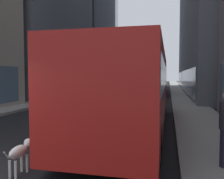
# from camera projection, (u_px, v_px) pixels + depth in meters

# --- Properties ---
(ground_plane) EXTENTS (120.00, 120.00, 0.00)m
(ground_plane) POSITION_uv_depth(u_px,v_px,m) (142.00, 89.00, 38.94)
(ground_plane) COLOR black
(sidewalk_left) EXTENTS (2.40, 110.00, 0.15)m
(sidewalk_left) POSITION_uv_depth(u_px,v_px,m) (107.00, 88.00, 40.23)
(sidewalk_left) COLOR #9E9991
(sidewalk_left) RESTS_ON ground
(sidewalk_right) EXTENTS (2.40, 110.00, 0.15)m
(sidewalk_right) POSITION_uv_depth(u_px,v_px,m) (178.00, 89.00, 37.63)
(sidewalk_right) COLOR gray
(sidewalk_right) RESTS_ON ground
(building_left_far) EXTENTS (10.77, 17.10, 32.25)m
(building_left_far) POSITION_uv_depth(u_px,v_px,m) (80.00, 0.00, 44.65)
(building_left_far) COLOR #4C515B
(building_left_far) RESTS_ON ground
(transit_bus) EXTENTS (2.78, 11.53, 3.05)m
(transit_bus) POSITION_uv_depth(u_px,v_px,m) (134.00, 85.00, 10.09)
(transit_bus) COLOR red
(transit_bus) RESTS_ON ground
(car_red_coupe) EXTENTS (1.82, 4.57, 1.62)m
(car_red_coupe) POSITION_uv_depth(u_px,v_px,m) (159.00, 85.00, 36.24)
(car_red_coupe) COLOR red
(car_red_coupe) RESTS_ON ground
(car_white_van) EXTENTS (1.72, 4.09, 1.62)m
(car_white_van) POSITION_uv_depth(u_px,v_px,m) (124.00, 86.00, 30.45)
(car_white_van) COLOR silver
(car_white_van) RESTS_ON ground
(car_black_suv) EXTENTS (1.83, 4.25, 1.62)m
(car_black_suv) POSITION_uv_depth(u_px,v_px,m) (134.00, 82.00, 50.15)
(car_black_suv) COLOR black
(car_black_suv) RESTS_ON ground
(car_grey_wagon) EXTENTS (1.81, 4.11, 1.62)m
(car_grey_wagon) POSITION_uv_depth(u_px,v_px,m) (119.00, 85.00, 35.42)
(car_grey_wagon) COLOR slate
(car_grey_wagon) RESTS_ON ground
(box_truck) EXTENTS (2.30, 7.50, 3.05)m
(box_truck) POSITION_uv_depth(u_px,v_px,m) (156.00, 80.00, 28.27)
(box_truck) COLOR #A51919
(box_truck) RESTS_ON ground
(dalmatian_dog) EXTENTS (0.22, 0.96, 0.72)m
(dalmatian_dog) POSITION_uv_depth(u_px,v_px,m) (20.00, 151.00, 5.31)
(dalmatian_dog) COLOR white
(dalmatian_dog) RESTS_ON ground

